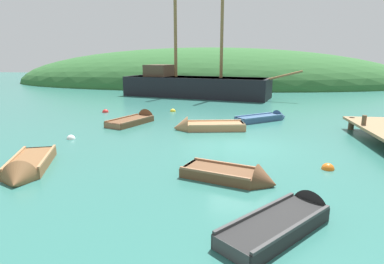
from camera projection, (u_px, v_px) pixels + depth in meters
ground_plane at (240, 146)px, 13.73m from camera, size 120.00×120.00×0.00m
shore_hill at (206, 83)px, 45.94m from camera, size 55.11×22.97×9.90m
sailing_ship at (194, 89)px, 30.67m from camera, size 16.32×7.03×11.07m
rowboat_outer_left at (203, 127)px, 16.86m from camera, size 3.82×1.86×1.19m
rowboat_center at (138, 121)px, 18.77m from camera, size 2.45×3.73×1.17m
rowboat_outer_right at (236, 178)px, 9.91m from camera, size 3.11×1.98×1.06m
rowboat_portside at (266, 119)px, 19.32m from camera, size 3.42×2.95×0.92m
rowboat_near_dock at (27, 169)px, 10.64m from camera, size 2.18×3.55×1.08m
rowboat_far at (289, 221)px, 7.29m from camera, size 3.07×3.33×0.96m
buoy_yellow at (173, 112)px, 22.42m from camera, size 0.39×0.39×0.39m
buoy_red at (105, 112)px, 22.10m from camera, size 0.43×0.43×0.43m
buoy_orange at (328, 169)px, 10.93m from camera, size 0.42×0.42×0.42m
buoy_white at (71, 139)px, 14.95m from camera, size 0.39×0.39×0.39m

